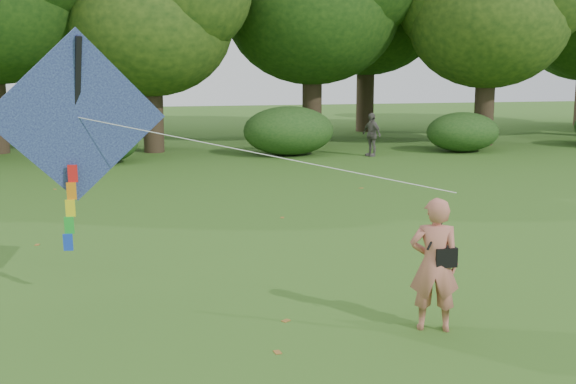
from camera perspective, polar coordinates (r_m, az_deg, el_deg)
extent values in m
plane|color=#265114|center=(10.15, 6.16, -10.20)|extent=(100.00, 100.00, 0.00)
imported|color=#C66F5D|center=(9.76, 11.49, -5.63)|extent=(0.76, 0.63, 1.80)
imported|color=#635C58|center=(27.57, 6.60, 4.53)|extent=(0.73, 1.04, 1.65)
cube|color=black|center=(9.76, 12.23, -5.01)|extent=(0.30, 0.20, 0.26)
cylinder|color=black|center=(9.61, 11.68, -3.08)|extent=(0.33, 0.14, 0.47)
cube|color=#2530A0|center=(11.00, -16.36, 5.70)|extent=(2.56, 0.49, 2.56)
cube|color=black|center=(11.03, -16.35, 5.72)|extent=(0.30, 0.64, 2.31)
cylinder|color=white|center=(9.95, -2.57, 3.11)|extent=(4.85, 2.47, 0.90)
cube|color=red|center=(11.12, -16.65, 1.41)|extent=(0.14, 0.06, 0.26)
cube|color=orange|center=(11.16, -16.74, 0.08)|extent=(0.14, 0.06, 0.26)
cube|color=yellow|center=(11.21, -16.82, -1.23)|extent=(0.14, 0.06, 0.26)
cube|color=green|center=(11.26, -16.90, -2.53)|extent=(0.14, 0.06, 0.26)
cube|color=blue|center=(11.32, -16.99, -3.82)|extent=(0.14, 0.06, 0.26)
cylinder|color=#3A2D1E|center=(29.07, -10.61, 6.21)|extent=(0.80, 0.80, 3.15)
ellipsoid|color=#1E3F11|center=(29.04, -10.83, 12.78)|extent=(6.40, 6.40, 5.44)
cylinder|color=#3A2D1E|center=(32.08, 1.91, 7.21)|extent=(0.86, 0.86, 3.67)
ellipsoid|color=#1E3F11|center=(32.11, 1.95, 14.22)|extent=(7.60, 7.60, 6.46)
cylinder|color=#3A2D1E|center=(32.31, 15.25, 6.66)|extent=(0.83, 0.83, 3.43)
ellipsoid|color=#1E3F11|center=(32.30, 15.56, 13.01)|extent=(6.80, 6.80, 5.78)
cylinder|color=#3A2D1E|center=(36.57, -15.85, 7.06)|extent=(0.84, 0.84, 3.50)
ellipsoid|color=#1E3F11|center=(36.58, -16.13, 12.82)|extent=(7.00, 7.00, 5.95)
cylinder|color=#3A2D1E|center=(37.53, 6.12, 7.86)|extent=(0.90, 0.90, 4.02)
ellipsoid|color=#1E3F11|center=(37.59, 6.24, 14.21)|extent=(7.80, 7.80, 6.63)
ellipsoid|color=#264919|center=(26.25, -14.65, 3.74)|extent=(2.66, 2.09, 1.42)
ellipsoid|color=#264919|center=(27.70, 0.05, 4.86)|extent=(3.50, 2.75, 1.88)
ellipsoid|color=#264919|center=(29.60, 13.64, 4.63)|extent=(2.94, 2.31, 1.58)
cube|color=#8E5E26|center=(16.60, -0.45, -2.03)|extent=(0.11, 0.14, 0.01)
cube|color=#8E5E26|center=(20.58, 5.80, 0.31)|extent=(0.14, 0.11, 0.01)
cube|color=#8E5E26|center=(14.99, -19.21, -3.96)|extent=(0.10, 0.13, 0.01)
cube|color=#8E5E26|center=(21.33, -17.94, 0.21)|extent=(0.10, 0.13, 0.01)
cube|color=#8E5E26|center=(10.14, -0.16, -10.13)|extent=(0.14, 0.13, 0.01)
cube|color=#8E5E26|center=(9.11, -0.83, -12.54)|extent=(0.10, 0.13, 0.01)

